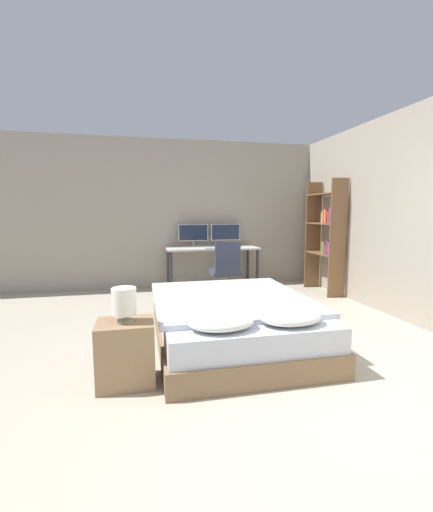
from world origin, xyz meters
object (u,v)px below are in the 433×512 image
at_px(computer_mouse, 229,247).
at_px(office_chair, 225,276).
at_px(keyboard, 215,248).
at_px(monitor_left, 193,234).
at_px(bed, 233,321).
at_px(desk, 212,252).
at_px(bedside_lamp, 124,302).
at_px(nightstand, 126,353).
at_px(monitor_right, 226,233).
at_px(bookshelf, 328,231).

bearing_deg(computer_mouse, office_chair, -110.55).
bearing_deg(keyboard, monitor_left, 124.86).
xyz_separation_m(bed, desk, (0.33, 2.62, 0.43)).
relative_size(bedside_lamp, office_chair, 0.30).
bearing_deg(bedside_lamp, bed, 30.32).
bearing_deg(nightstand, keyboard, 65.30).
bearing_deg(keyboard, bed, -97.73).
bearing_deg(monitor_right, computer_mouse, -95.63).
bearing_deg(monitor_right, bed, -102.51).
distance_m(bed, bedside_lamp, 1.31).
height_order(nightstand, bedside_lamp, bedside_lamp).
xyz_separation_m(nightstand, desk, (1.39, 3.24, 0.42)).
bearing_deg(keyboard, office_chair, -83.33).
bearing_deg(monitor_left, bookshelf, -23.58).
bearing_deg(bed, bedside_lamp, -149.68).
bearing_deg(bookshelf, nightstand, -142.24).
bearing_deg(computer_mouse, desk, 140.32).
height_order(bedside_lamp, computer_mouse, computer_mouse).
height_order(nightstand, office_chair, office_chair).
height_order(nightstand, monitor_left, monitor_left).
bearing_deg(desk, computer_mouse, -39.68).
height_order(bedside_lamp, monitor_left, monitor_left).
xyz_separation_m(bed, monitor_right, (0.63, 2.84, 0.75)).
relative_size(monitor_right, computer_mouse, 7.85).
relative_size(monitor_right, bookshelf, 0.28).
height_order(bedside_lamp, desk, bedside_lamp).
bearing_deg(nightstand, computer_mouse, 61.36).
xyz_separation_m(bed, nightstand, (-1.07, -0.62, 0.01)).
relative_size(monitor_left, computer_mouse, 7.85).
xyz_separation_m(bed, monitor_left, (0.02, 2.84, 0.75)).
bearing_deg(bed, computer_mouse, 76.27).
relative_size(desk, monitor_left, 2.97).
relative_size(nightstand, keyboard, 1.52).
bearing_deg(monitor_right, bedside_lamp, -116.10).
relative_size(bed, monitor_left, 3.70).
distance_m(nightstand, desk, 3.55).
relative_size(computer_mouse, bookshelf, 0.04).
relative_size(bed, desk, 1.24).
bearing_deg(bed, office_chair, 78.29).
xyz_separation_m(nightstand, office_chair, (1.45, 2.50, 0.11)).
distance_m(keyboard, computer_mouse, 0.26).
relative_size(bed, computer_mouse, 29.06).
relative_size(desk, computer_mouse, 23.35).
height_order(keyboard, bookshelf, bookshelf).
distance_m(monitor_right, keyboard, 0.58).
height_order(monitor_right, computer_mouse, monitor_right).
bearing_deg(bedside_lamp, nightstand, -153.43).
xyz_separation_m(monitor_right, keyboard, (-0.30, -0.44, -0.23)).
height_order(computer_mouse, office_chair, office_chair).
xyz_separation_m(computer_mouse, office_chair, (-0.20, -0.53, -0.41)).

